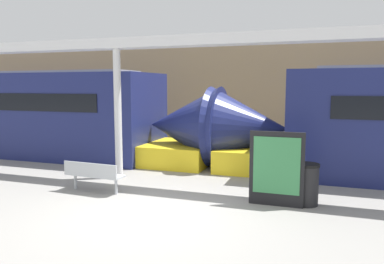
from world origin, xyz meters
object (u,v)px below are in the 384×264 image
object	(u,v)px
trash_bin	(307,184)
support_column_near	(118,115)
bench_near	(93,174)
poster_board	(276,169)

from	to	relation	value
trash_bin	support_column_near	bearing A→B (deg)	170.65
bench_near	support_column_near	xyz separation A→B (m)	(-0.17, 1.56, 1.36)
bench_near	trash_bin	bearing A→B (deg)	11.34
support_column_near	trash_bin	bearing A→B (deg)	-9.35
bench_near	support_column_near	world-z (taller)	support_column_near
trash_bin	poster_board	xyz separation A→B (m)	(-0.64, -0.30, 0.37)
bench_near	poster_board	size ratio (longest dim) A/B	0.95
trash_bin	support_column_near	distance (m)	5.48
bench_near	trash_bin	world-z (taller)	trash_bin
bench_near	poster_board	xyz separation A→B (m)	(4.43, 0.40, 0.36)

